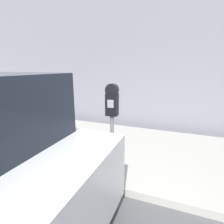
{
  "coord_description": "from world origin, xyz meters",
  "views": [
    {
      "loc": [
        1.14,
        -1.37,
        1.9
      ],
      "look_at": [
        0.18,
        1.17,
        1.2
      ],
      "focal_mm": 28.0,
      "sensor_mm": 36.0,
      "label": 1
    }
  ],
  "objects": [
    {
      "name": "parking_meter",
      "position": [
        0.18,
        1.17,
        1.21
      ],
      "size": [
        0.2,
        0.13,
        1.53
      ],
      "color": "slate",
      "rests_on": "sidewalk"
    },
    {
      "name": "sidewalk",
      "position": [
        0.0,
        2.2,
        0.06
      ],
      "size": [
        24.0,
        2.8,
        0.13
      ],
      "color": "#ADAAA3",
      "rests_on": "ground_plane"
    },
    {
      "name": "building_facade",
      "position": [
        0.0,
        4.03,
        2.72
      ],
      "size": [
        24.0,
        0.3,
        5.44
      ],
      "color": "gray",
      "rests_on": "ground_plane"
    }
  ]
}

